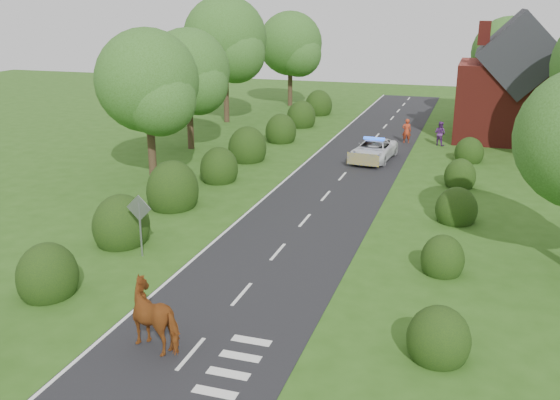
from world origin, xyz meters
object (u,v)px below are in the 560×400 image
(cow, at_px, (159,319))
(pedestrian_purple, at_px, (440,133))
(police_van, at_px, (374,150))
(pedestrian_red, at_px, (407,131))
(road_sign, at_px, (140,216))

(cow, xyz_separation_m, pedestrian_purple, (5.78, 30.00, 0.03))
(police_van, relative_size, pedestrian_red, 2.86)
(pedestrian_red, bearing_deg, pedestrian_purple, 169.01)
(cow, bearing_deg, police_van, -171.44)
(road_sign, xyz_separation_m, pedestrian_red, (7.37, 24.23, -0.78))
(police_van, distance_m, pedestrian_purple, 6.83)
(cow, height_order, pedestrian_red, pedestrian_red)
(police_van, distance_m, pedestrian_red, 5.95)
(road_sign, xyz_separation_m, cow, (3.91, -5.79, -0.83))
(pedestrian_red, bearing_deg, road_sign, 62.83)
(cow, relative_size, pedestrian_red, 1.32)
(pedestrian_purple, bearing_deg, cow, 106.21)
(road_sign, bearing_deg, police_van, 71.93)
(cow, height_order, pedestrian_purple, pedestrian_purple)
(police_van, bearing_deg, cow, -89.55)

